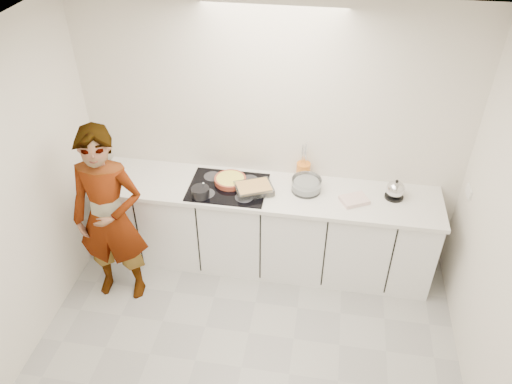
% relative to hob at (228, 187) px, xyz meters
% --- Properties ---
extents(floor, '(3.60, 3.20, 0.00)m').
position_rel_hob_xyz_m(floor, '(0.35, -1.26, -0.92)').
color(floor, '#ACACA8').
rests_on(floor, ground).
extents(ceiling, '(3.60, 3.20, 0.00)m').
position_rel_hob_xyz_m(ceiling, '(0.35, -1.26, 1.68)').
color(ceiling, white).
rests_on(ceiling, wall_back).
extents(wall_back, '(3.60, 0.00, 2.60)m').
position_rel_hob_xyz_m(wall_back, '(0.35, 0.34, 0.38)').
color(wall_back, silver).
rests_on(wall_back, ground).
extents(base_cabinets, '(3.20, 0.58, 0.87)m').
position_rel_hob_xyz_m(base_cabinets, '(0.35, 0.02, -0.48)').
color(base_cabinets, white).
rests_on(base_cabinets, floor).
extents(countertop, '(3.24, 0.64, 0.04)m').
position_rel_hob_xyz_m(countertop, '(0.35, 0.02, -0.03)').
color(countertop, white).
rests_on(countertop, base_cabinets).
extents(hob, '(0.72, 0.54, 0.01)m').
position_rel_hob_xyz_m(hob, '(0.00, 0.00, 0.00)').
color(hob, black).
rests_on(hob, countertop).
extents(tart_dish, '(0.39, 0.39, 0.05)m').
position_rel_hob_xyz_m(tart_dish, '(0.01, 0.07, 0.03)').
color(tart_dish, '#9E3F29').
rests_on(tart_dish, hob).
extents(saucepan, '(0.21, 0.21, 0.16)m').
position_rel_hob_xyz_m(saucepan, '(-0.21, -0.19, 0.05)').
color(saucepan, black).
rests_on(saucepan, hob).
extents(baking_dish, '(0.41, 0.36, 0.06)m').
position_rel_hob_xyz_m(baking_dish, '(0.25, -0.04, 0.04)').
color(baking_dish, silver).
rests_on(baking_dish, hob).
extents(mixing_bowl, '(0.30, 0.30, 0.13)m').
position_rel_hob_xyz_m(mixing_bowl, '(0.72, 0.08, 0.05)').
color(mixing_bowl, silver).
rests_on(mixing_bowl, countertop).
extents(tea_towel, '(0.29, 0.26, 0.04)m').
position_rel_hob_xyz_m(tea_towel, '(1.17, -0.02, 0.01)').
color(tea_towel, white).
rests_on(tea_towel, countertop).
extents(kettle, '(0.20, 0.20, 0.19)m').
position_rel_hob_xyz_m(kettle, '(1.52, 0.10, 0.08)').
color(kettle, black).
rests_on(kettle, countertop).
extents(utensil_crock, '(0.16, 0.16, 0.17)m').
position_rel_hob_xyz_m(utensil_crock, '(0.68, 0.27, 0.08)').
color(utensil_crock, orange).
rests_on(utensil_crock, countertop).
extents(cook, '(0.67, 0.46, 1.77)m').
position_rel_hob_xyz_m(cook, '(-0.93, -0.57, -0.03)').
color(cook, white).
rests_on(cook, floor).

